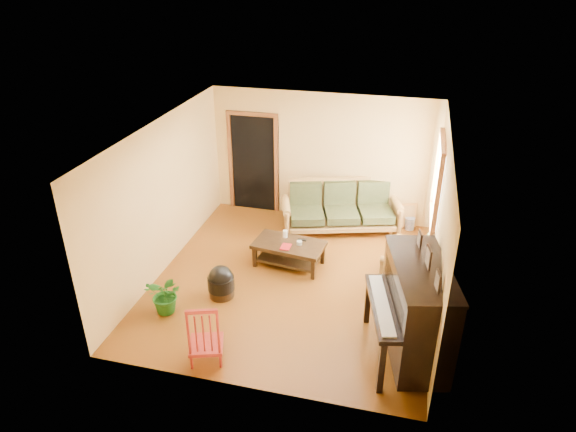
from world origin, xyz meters
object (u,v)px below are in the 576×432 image
(armchair, at_px, (407,257))
(ceramic_crock, at_px, (410,223))
(footstool, at_px, (221,285))
(piano, at_px, (416,312))
(coffee_table, at_px, (289,254))
(potted_plant, at_px, (166,295))
(red_chair, at_px, (205,330))
(sofa, at_px, (341,208))

(armchair, height_order, ceramic_crock, armchair)
(footstool, bearing_deg, piano, -11.97)
(coffee_table, height_order, footstool, coffee_table)
(footstool, xyz_separation_m, potted_plant, (-0.65, -0.60, 0.11))
(piano, xyz_separation_m, red_chair, (-2.69, -0.76, -0.24))
(footstool, height_order, red_chair, red_chair)
(footstool, bearing_deg, red_chair, -77.11)
(ceramic_crock, distance_m, potted_plant, 5.07)
(coffee_table, height_order, ceramic_crock, coffee_table)
(footstool, relative_size, ceramic_crock, 1.74)
(coffee_table, xyz_separation_m, ceramic_crock, (2.02, 1.89, -0.10))
(armchair, relative_size, footstool, 2.04)
(piano, bearing_deg, footstool, 154.90)
(footstool, bearing_deg, ceramic_crock, 47.00)
(coffee_table, bearing_deg, piano, -39.52)
(sofa, height_order, ceramic_crock, sofa)
(red_chair, height_order, ceramic_crock, red_chair)
(armchair, distance_m, red_chair, 3.65)
(ceramic_crock, bearing_deg, coffee_table, -136.86)
(coffee_table, relative_size, armchair, 1.40)
(piano, relative_size, ceramic_crock, 6.61)
(sofa, height_order, coffee_table, sofa)
(armchair, bearing_deg, red_chair, -119.93)
(sofa, bearing_deg, potted_plant, -140.54)
(piano, height_order, red_chair, piano)
(footstool, xyz_separation_m, red_chair, (0.32, -1.40, 0.27))
(ceramic_crock, bearing_deg, armchair, -89.96)
(sofa, bearing_deg, piano, -82.75)
(coffee_table, relative_size, footstool, 2.85)
(sofa, height_order, armchair, sofa)
(coffee_table, bearing_deg, footstool, -125.52)
(armchair, bearing_deg, potted_plant, -138.51)
(sofa, xyz_separation_m, piano, (1.50, -3.32, 0.23))
(piano, xyz_separation_m, footstool, (-3.02, 0.64, -0.51))
(piano, distance_m, footstool, 3.12)
(footstool, relative_size, red_chair, 0.45)
(armchair, distance_m, piano, 1.89)
(piano, relative_size, red_chair, 1.70)
(armchair, relative_size, ceramic_crock, 3.55)
(potted_plant, bearing_deg, sofa, 56.59)
(piano, relative_size, footstool, 3.79)
(piano, xyz_separation_m, potted_plant, (-3.67, 0.04, -0.40))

